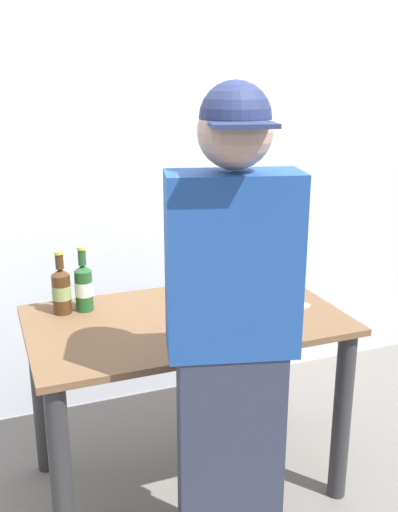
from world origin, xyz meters
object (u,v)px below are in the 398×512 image
Objects in this scene: beer_bottle_dark at (61,290)px; person_figure at (231,343)px; beer_bottle_green at (84,286)px; laptop at (256,293)px.

person_figure is (0.42, -0.74, 0.02)m from beer_bottle_dark.
beer_bottle_dark is (-0.09, 0.00, -0.00)m from beer_bottle_green.
beer_bottle_dark is (-0.77, 0.21, 0.05)m from laptop.
laptop is 0.71m from beer_bottle_green.
person_figure reaches higher than beer_bottle_green.
person_figure is (-0.35, -0.53, 0.07)m from laptop.
laptop is at bearing 56.73° from person_figure.
beer_bottle_green is 1.04× the size of beer_bottle_dark.
laptop is 1.46× the size of beer_bottle_green.
person_figure reaches higher than laptop.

